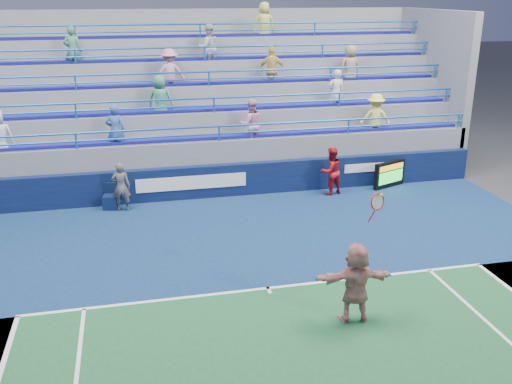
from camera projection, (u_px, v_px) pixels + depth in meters
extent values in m
plane|color=#333538|center=(268.00, 289.00, 13.18)|extent=(120.00, 120.00, 0.00)
cube|color=#0E2447|center=(248.00, 249.00, 15.20)|extent=(18.00, 8.40, 0.02)
cube|color=white|center=(268.00, 288.00, 13.17)|extent=(11.00, 0.10, 0.01)
cube|color=white|center=(269.00, 290.00, 13.08)|extent=(0.08, 0.30, 0.01)
cube|color=#0A1239|center=(221.00, 181.00, 18.97)|extent=(18.00, 0.30, 1.10)
cube|color=white|center=(192.00, 183.00, 18.60)|extent=(3.60, 0.02, 0.45)
cube|color=white|center=(369.00, 167.00, 19.86)|extent=(1.80, 0.02, 0.30)
cube|color=slate|center=(208.00, 157.00, 21.68)|extent=(18.00, 5.60, 1.10)
cube|color=slate|center=(208.00, 147.00, 21.56)|extent=(18.00, 5.60, 1.85)
cube|color=#161B9A|center=(217.00, 137.00, 19.07)|extent=(17.40, 0.45, 0.10)
cylinder|color=#215EB4|center=(219.00, 126.00, 18.56)|extent=(18.00, 0.07, 0.07)
cube|color=slate|center=(206.00, 135.00, 21.89)|extent=(18.00, 4.60, 2.60)
cube|color=#161B9A|center=(212.00, 109.00, 19.74)|extent=(17.40, 0.45, 0.10)
cylinder|color=#215EB4|center=(214.00, 98.00, 19.23)|extent=(18.00, 0.07, 0.07)
cube|color=slate|center=(204.00, 122.00, 22.23)|extent=(18.00, 3.60, 3.35)
cube|color=#161B9A|center=(208.00, 83.00, 20.41)|extent=(17.40, 0.45, 0.10)
cylinder|color=#215EB4|center=(209.00, 72.00, 19.90)|extent=(18.00, 0.07, 0.07)
cube|color=slate|center=(202.00, 110.00, 22.56)|extent=(18.00, 2.60, 4.10)
cube|color=#161B9A|center=(203.00, 59.00, 21.08)|extent=(17.40, 0.45, 0.10)
cylinder|color=#215EB4|center=(204.00, 47.00, 20.56)|extent=(18.00, 0.07, 0.07)
cube|color=slate|center=(200.00, 99.00, 22.90)|extent=(18.00, 1.60, 4.85)
cube|color=#161B9A|center=(199.00, 36.00, 21.75)|extent=(17.40, 0.45, 0.10)
cylinder|color=#215EB4|center=(200.00, 24.00, 21.23)|extent=(18.00, 0.07, 0.07)
imported|color=#958863|center=(350.00, 68.00, 21.42)|extent=(0.90, 0.65, 1.70)
imported|color=#F1EA5D|center=(375.00, 118.00, 20.13)|extent=(1.23, 0.90, 1.70)
imported|color=#CB8399|center=(170.00, 73.00, 20.01)|extent=(1.13, 0.69, 1.70)
imported|color=#3B8261|center=(160.00, 100.00, 19.25)|extent=(0.94, 0.74, 1.70)
imported|color=#DBBA55|center=(272.00, 70.00, 20.78)|extent=(1.07, 0.70, 1.70)
imported|color=silver|center=(336.00, 93.00, 20.56)|extent=(0.62, 0.41, 1.70)
imported|color=pink|center=(251.00, 124.00, 19.19)|extent=(0.89, 0.72, 1.70)
imported|color=#D5D153|center=(264.00, 24.00, 22.16)|extent=(0.84, 0.55, 1.70)
imported|color=silver|center=(209.00, 48.00, 21.00)|extent=(0.90, 0.75, 1.70)
imported|color=#387B5C|center=(73.00, 51.00, 20.00)|extent=(0.66, 0.46, 1.70)
imported|color=#315593|center=(115.00, 131.00, 18.26)|extent=(0.67, 0.48, 1.70)
cube|color=black|center=(389.00, 174.00, 19.87)|extent=(1.30, 0.64, 0.93)
cube|color=gold|center=(391.00, 167.00, 19.70)|extent=(1.14, 0.02, 0.19)
cube|color=#19E533|center=(390.00, 177.00, 19.82)|extent=(1.14, 0.02, 0.42)
cube|color=#0C1A3D|center=(111.00, 202.00, 17.97)|extent=(0.54, 0.54, 0.45)
cube|color=#0C1A3D|center=(110.00, 188.00, 18.02)|extent=(0.45, 0.15, 0.35)
imported|color=silver|center=(356.00, 283.00, 11.66)|extent=(1.66, 0.66, 1.74)
torus|color=red|center=(377.00, 202.00, 11.15)|extent=(0.36, 0.20, 0.35)
cylinder|color=red|center=(372.00, 216.00, 11.23)|extent=(0.08, 0.20, 0.32)
sphere|color=#BCCB2F|center=(381.00, 195.00, 11.06)|extent=(0.07, 0.07, 0.07)
imported|color=#151A3B|center=(121.00, 187.00, 17.64)|extent=(0.60, 0.42, 1.56)
imported|color=#A51218|center=(331.00, 171.00, 19.07)|extent=(0.94, 0.83, 1.63)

